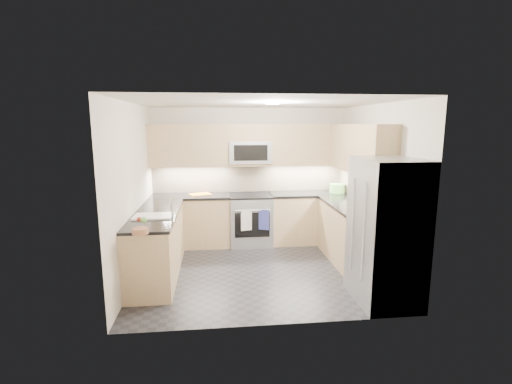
% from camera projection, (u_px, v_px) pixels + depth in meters
% --- Properties ---
extents(floor, '(3.60, 3.20, 0.00)m').
position_uv_depth(floor, '(258.00, 270.00, 5.69)').
color(floor, black).
rests_on(floor, ground).
extents(ceiling, '(3.60, 3.20, 0.02)m').
position_uv_depth(ceiling, '(259.00, 103.00, 5.24)').
color(ceiling, beige).
rests_on(ceiling, wall_back).
extents(wall_back, '(3.60, 0.02, 2.50)m').
position_uv_depth(wall_back, '(249.00, 175.00, 7.03)').
color(wall_back, beige).
rests_on(wall_back, floor).
extents(wall_front, '(3.60, 0.02, 2.50)m').
position_uv_depth(wall_front, '(276.00, 216.00, 3.90)').
color(wall_front, beige).
rests_on(wall_front, floor).
extents(wall_left, '(0.02, 3.20, 2.50)m').
position_uv_depth(wall_left, '(133.00, 192.00, 5.27)').
color(wall_left, beige).
rests_on(wall_left, floor).
extents(wall_right, '(0.02, 3.20, 2.50)m').
position_uv_depth(wall_right, '(376.00, 187.00, 5.65)').
color(wall_right, beige).
rests_on(wall_right, floor).
extents(base_cab_back_left, '(1.42, 0.60, 0.90)m').
position_uv_depth(base_cab_back_left, '(191.00, 222.00, 6.76)').
color(base_cab_back_left, tan).
rests_on(base_cab_back_left, floor).
extents(base_cab_back_right, '(1.42, 0.60, 0.90)m').
position_uv_depth(base_cab_back_right, '(308.00, 218.00, 6.99)').
color(base_cab_back_right, tan).
rests_on(base_cab_back_right, floor).
extents(base_cab_right, '(0.60, 1.70, 0.90)m').
position_uv_depth(base_cab_right, '(351.00, 235.00, 5.91)').
color(base_cab_right, tan).
rests_on(base_cab_right, floor).
extents(base_cab_peninsula, '(0.60, 2.00, 0.90)m').
position_uv_depth(base_cab_peninsula, '(157.00, 245.00, 5.45)').
color(base_cab_peninsula, tan).
rests_on(base_cab_peninsula, floor).
extents(countertop_back_left, '(1.42, 0.63, 0.04)m').
position_uv_depth(countertop_back_left, '(190.00, 196.00, 6.68)').
color(countertop_back_left, black).
rests_on(countertop_back_left, base_cab_back_left).
extents(countertop_back_right, '(1.42, 0.63, 0.04)m').
position_uv_depth(countertop_back_right, '(308.00, 194.00, 6.91)').
color(countertop_back_right, black).
rests_on(countertop_back_right, base_cab_back_right).
extents(countertop_right, '(0.63, 1.70, 0.04)m').
position_uv_depth(countertop_right, '(352.00, 207.00, 5.83)').
color(countertop_right, black).
rests_on(countertop_right, base_cab_right).
extents(countertop_peninsula, '(0.63, 2.00, 0.04)m').
position_uv_depth(countertop_peninsula, '(156.00, 214.00, 5.36)').
color(countertop_peninsula, black).
rests_on(countertop_peninsula, base_cab_peninsula).
extents(upper_cab_back, '(3.60, 0.35, 0.75)m').
position_uv_depth(upper_cab_back, '(250.00, 145.00, 6.75)').
color(upper_cab_back, tan).
rests_on(upper_cab_back, wall_back).
extents(upper_cab_right, '(0.35, 1.95, 0.75)m').
position_uv_depth(upper_cab_right, '(359.00, 148.00, 5.80)').
color(upper_cab_right, tan).
rests_on(upper_cab_right, wall_right).
extents(backsplash_back, '(3.60, 0.01, 0.51)m').
position_uv_depth(backsplash_back, '(249.00, 178.00, 7.03)').
color(backsplash_back, tan).
rests_on(backsplash_back, wall_back).
extents(backsplash_right, '(0.01, 2.30, 0.51)m').
position_uv_depth(backsplash_right, '(363.00, 186.00, 6.10)').
color(backsplash_right, tan).
rests_on(backsplash_right, wall_right).
extents(gas_range, '(0.76, 0.65, 0.91)m').
position_uv_depth(gas_range, '(251.00, 220.00, 6.85)').
color(gas_range, '#929599').
rests_on(gas_range, floor).
extents(range_cooktop, '(0.76, 0.65, 0.03)m').
position_uv_depth(range_cooktop, '(250.00, 196.00, 6.77)').
color(range_cooktop, black).
rests_on(range_cooktop, gas_range).
extents(oven_door_glass, '(0.62, 0.02, 0.45)m').
position_uv_depth(oven_door_glass, '(252.00, 225.00, 6.53)').
color(oven_door_glass, black).
rests_on(oven_door_glass, gas_range).
extents(oven_handle, '(0.60, 0.02, 0.02)m').
position_uv_depth(oven_handle, '(252.00, 210.00, 6.46)').
color(oven_handle, '#B2B5BA').
rests_on(oven_handle, gas_range).
extents(microwave, '(0.76, 0.40, 0.40)m').
position_uv_depth(microwave, '(250.00, 152.00, 6.75)').
color(microwave, '#9FA2A7').
rests_on(microwave, upper_cab_back).
extents(microwave_door, '(0.60, 0.01, 0.28)m').
position_uv_depth(microwave_door, '(251.00, 153.00, 6.55)').
color(microwave_door, black).
rests_on(microwave_door, microwave).
extents(refrigerator, '(0.70, 0.90, 1.80)m').
position_uv_depth(refrigerator, '(386.00, 231.00, 4.56)').
color(refrigerator, '#979A9E').
rests_on(refrigerator, floor).
extents(fridge_handle_left, '(0.02, 0.02, 1.20)m').
position_uv_depth(fridge_handle_left, '(363.00, 233.00, 4.33)').
color(fridge_handle_left, '#B2B5BA').
rests_on(fridge_handle_left, refrigerator).
extents(fridge_handle_right, '(0.02, 0.02, 1.20)m').
position_uv_depth(fridge_handle_right, '(352.00, 225.00, 4.68)').
color(fridge_handle_right, '#B2B5BA').
rests_on(fridge_handle_right, refrigerator).
extents(sink_basin, '(0.52, 0.38, 0.16)m').
position_uv_depth(sink_basin, '(153.00, 221.00, 5.12)').
color(sink_basin, white).
rests_on(sink_basin, base_cab_peninsula).
extents(faucet, '(0.03, 0.03, 0.28)m').
position_uv_depth(faucet, '(172.00, 207.00, 5.12)').
color(faucet, silver).
rests_on(faucet, countertop_peninsula).
extents(utensil_bowl, '(0.29, 0.29, 0.16)m').
position_uv_depth(utensil_bowl, '(337.00, 188.00, 6.92)').
color(utensil_bowl, '#68B84E').
rests_on(utensil_bowl, countertop_back_right).
extents(cutting_board, '(0.44, 0.37, 0.01)m').
position_uv_depth(cutting_board, '(200.00, 194.00, 6.75)').
color(cutting_board, orange).
rests_on(cutting_board, countertop_back_left).
extents(fruit_basket, '(0.21, 0.21, 0.07)m').
position_uv_depth(fruit_basket, '(140.00, 231.00, 4.32)').
color(fruit_basket, '#A76F4D').
rests_on(fruit_basket, countertop_peninsula).
extents(fruit_apple, '(0.06, 0.06, 0.06)m').
position_uv_depth(fruit_apple, '(139.00, 219.00, 4.53)').
color(fruit_apple, '#A32912').
rests_on(fruit_apple, fruit_basket).
extents(fruit_pear, '(0.08, 0.08, 0.08)m').
position_uv_depth(fruit_pear, '(144.00, 220.00, 4.50)').
color(fruit_pear, '#6EC454').
rests_on(fruit_pear, fruit_basket).
extents(dish_towel_check, '(0.19, 0.06, 0.37)m').
position_uv_depth(dish_towel_check, '(246.00, 220.00, 6.46)').
color(dish_towel_check, white).
rests_on(dish_towel_check, oven_handle).
extents(dish_towel_blue, '(0.18, 0.09, 0.36)m').
position_uv_depth(dish_towel_blue, '(264.00, 220.00, 6.49)').
color(dish_towel_blue, navy).
rests_on(dish_towel_blue, oven_handle).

